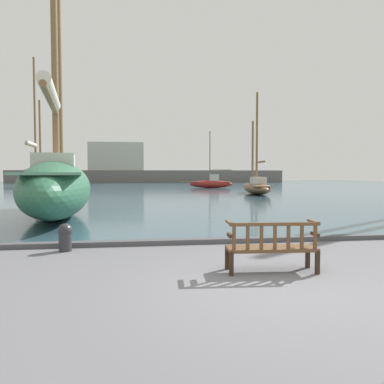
% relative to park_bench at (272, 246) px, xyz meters
% --- Properties ---
extents(ground_plane, '(160.00, 160.00, 0.00)m').
position_rel_park_bench_xyz_m(ground_plane, '(-0.30, -0.95, -0.47)').
color(ground_plane, slate).
extents(harbor_water, '(100.00, 80.00, 0.08)m').
position_rel_park_bench_xyz_m(harbor_water, '(-0.30, 43.05, -0.43)').
color(harbor_water, '#385666').
rests_on(harbor_water, ground).
extents(quay_edge_kerb, '(40.00, 0.30, 0.12)m').
position_rel_park_bench_xyz_m(quay_edge_kerb, '(-0.30, 2.90, -0.41)').
color(quay_edge_kerb, '#4C4C50').
rests_on(quay_edge_kerb, ground).
extents(park_bench, '(1.63, 0.63, 0.92)m').
position_rel_park_bench_xyz_m(park_bench, '(0.00, 0.00, 0.00)').
color(park_bench, '#322113').
rests_on(park_bench, ground).
extents(sailboat_outer_starboard, '(6.15, 1.93, 6.63)m').
position_rel_park_bench_xyz_m(sailboat_outer_starboard, '(6.11, 36.78, 0.21)').
color(sailboat_outer_starboard, maroon).
rests_on(sailboat_outer_starboard, harbor_water).
extents(sailboat_nearest_starboard, '(3.18, 10.66, 15.57)m').
position_rel_park_bench_xyz_m(sailboat_nearest_starboard, '(-14.63, 40.83, 0.81)').
color(sailboat_nearest_starboard, black).
rests_on(sailboat_nearest_starboard, harbor_water).
extents(sailboat_centre_channel, '(4.10, 12.79, 14.13)m').
position_rel_park_bench_xyz_m(sailboat_centre_channel, '(-5.56, 8.93, 0.92)').
color(sailboat_centre_channel, '#2D6647').
rests_on(sailboat_centre_channel, harbor_water).
extents(sailboat_mid_port, '(2.48, 7.65, 8.32)m').
position_rel_park_bench_xyz_m(sailboat_mid_port, '(7.27, 23.24, 0.28)').
color(sailboat_mid_port, brown).
rests_on(sailboat_mid_port, harbor_water).
extents(mooring_bollard, '(0.33, 0.33, 0.63)m').
position_rel_park_bench_xyz_m(mooring_bollard, '(-4.02, 2.41, -0.12)').
color(mooring_bollard, '#2D2D33').
rests_on(mooring_bollard, ground).
extents(far_breakwater, '(50.02, 2.40, 7.41)m').
position_rel_park_bench_xyz_m(far_breakwater, '(-1.87, 62.77, 1.67)').
color(far_breakwater, '#66605B').
rests_on(far_breakwater, ground).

